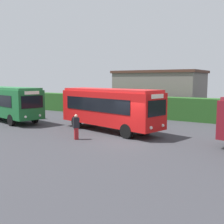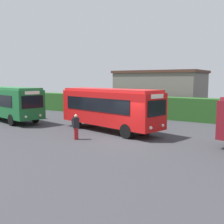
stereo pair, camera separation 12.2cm
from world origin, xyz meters
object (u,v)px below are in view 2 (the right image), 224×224
Objects in this scene: bus_red at (109,107)px; person_far at (76,126)px; bus_green at (10,102)px; person_center at (37,109)px.

bus_red is 5.52× the size of person_far.
bus_green is 10.86m from bus_red.
bus_green is at bearing 7.20° from person_center.
person_center is 10.95m from person_far.
person_far is (10.59, -2.88, -0.98)m from bus_green.
person_far is at bearing -2.55° from bus_green.
person_center is at bearing 80.06° from bus_green.
bus_red is 4.84× the size of person_center.
bus_red reaches higher than person_far.
bus_green reaches higher than person_far.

